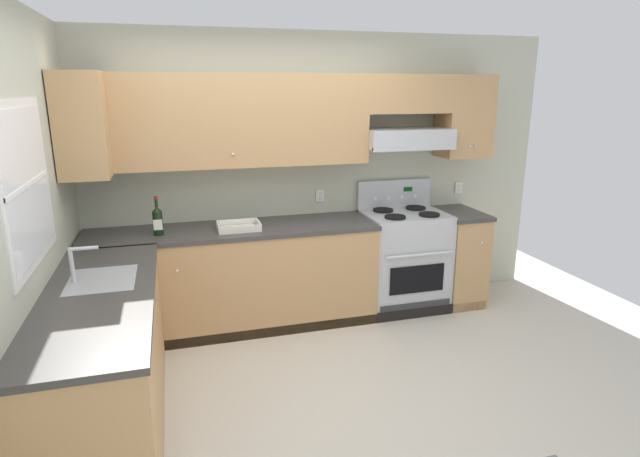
# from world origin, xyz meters

# --- Properties ---
(ground_plane) EXTENTS (7.04, 7.04, 0.00)m
(ground_plane) POSITION_xyz_m (0.00, 0.00, 0.00)
(ground_plane) COLOR beige
(wall_back) EXTENTS (4.68, 0.57, 2.55)m
(wall_back) POSITION_xyz_m (0.39, 1.53, 1.48)
(wall_back) COLOR #B7BAA3
(wall_back) RESTS_ON ground_plane
(wall_left) EXTENTS (0.47, 4.00, 2.55)m
(wall_left) POSITION_xyz_m (-1.59, 0.23, 1.34)
(wall_left) COLOR #B7BAA3
(wall_left) RESTS_ON ground_plane
(counter_back_run) EXTENTS (3.60, 0.65, 0.91)m
(counter_back_run) POSITION_xyz_m (-0.02, 1.24, 0.45)
(counter_back_run) COLOR tan
(counter_back_run) RESTS_ON ground_plane
(counter_left_run) EXTENTS (0.63, 1.91, 1.13)m
(counter_left_run) POSITION_xyz_m (-1.24, -0.00, 0.46)
(counter_left_run) COLOR tan
(counter_left_run) RESTS_ON ground_plane
(stove) EXTENTS (0.76, 0.62, 1.20)m
(stove) POSITION_xyz_m (1.30, 1.25, 0.48)
(stove) COLOR #B7BABC
(stove) RESTS_ON ground_plane
(wine_bottle) EXTENTS (0.08, 0.08, 0.32)m
(wine_bottle) POSITION_xyz_m (-0.92, 1.19, 1.03)
(wine_bottle) COLOR black
(wine_bottle) RESTS_ON counter_back_run
(bowl) EXTENTS (0.35, 0.26, 0.06)m
(bowl) POSITION_xyz_m (-0.27, 1.18, 0.93)
(bowl) COLOR white
(bowl) RESTS_ON counter_back_run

